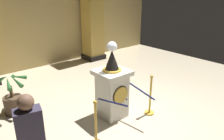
# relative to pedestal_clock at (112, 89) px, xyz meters

# --- Properties ---
(ground_plane) EXTENTS (11.68, 11.68, 0.00)m
(ground_plane) POSITION_rel_pedestal_clock_xyz_m (0.22, -0.23, -0.73)
(ground_plane) COLOR beige
(back_wall) EXTENTS (11.68, 0.16, 3.77)m
(back_wall) POSITION_rel_pedestal_clock_xyz_m (0.22, 4.73, 1.15)
(back_wall) COLOR tan
(back_wall) RESTS_ON ground_plane
(pedestal_clock) EXTENTS (0.73, 0.73, 1.86)m
(pedestal_clock) POSITION_rel_pedestal_clock_xyz_m (0.00, 0.00, 0.00)
(pedestal_clock) COLOR silver
(pedestal_clock) RESTS_ON ground_plane
(stanchion_near) EXTENTS (0.24, 0.24, 0.99)m
(stanchion_near) POSITION_rel_pedestal_clock_xyz_m (-0.93, -0.60, -0.39)
(stanchion_near) COLOR gold
(stanchion_near) RESTS_ON ground_plane
(stanchion_far) EXTENTS (0.24, 0.24, 1.04)m
(stanchion_far) POSITION_rel_pedestal_clock_xyz_m (0.78, -0.53, -0.37)
(stanchion_far) COLOR gold
(stanchion_far) RESTS_ON ground_plane
(velvet_rope) EXTENTS (0.92, 0.90, 0.22)m
(velvet_rope) POSITION_rel_pedestal_clock_xyz_m (-0.07, -0.56, 0.06)
(velvet_rope) COLOR #141947
(column_right) EXTENTS (0.86, 0.86, 3.62)m
(column_right) POSITION_rel_pedestal_clock_xyz_m (2.44, 4.16, 1.06)
(column_right) COLOR black
(column_right) RESTS_ON ground_plane
(potted_palm_left) EXTENTS (0.90, 0.83, 1.06)m
(potted_palm_left) POSITION_rel_pedestal_clock_xyz_m (-1.79, 1.70, -0.35)
(potted_palm_left) COLOR #4C3828
(potted_palm_left) RESTS_ON ground_plane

